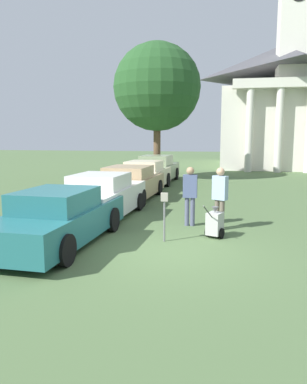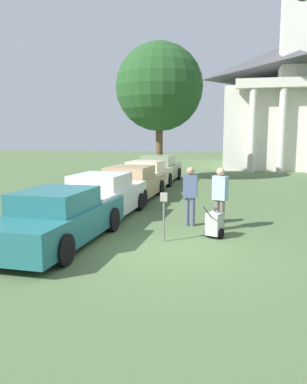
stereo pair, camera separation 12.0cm
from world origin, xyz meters
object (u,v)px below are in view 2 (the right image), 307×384
at_px(person_worker, 190,192).
at_px(parked_car_teal, 59,218).
at_px(parking_meter, 164,208).
at_px(equipment_cart, 214,224).
at_px(person_supervisor, 220,194).
at_px(parked_car_white, 103,197).
at_px(parked_car_sage, 159,170).
at_px(church, 285,102).
at_px(parked_car_tan, 131,184).
at_px(parked_car_cream, 147,176).

bearing_deg(person_worker, parked_car_teal, 40.74).
relative_size(parking_meter, person_worker, 0.71).
bearing_deg(parked_car_teal, person_worker, 43.04).
bearing_deg(equipment_cart, parked_car_teal, -138.73).
bearing_deg(parking_meter, person_supervisor, 48.75).
relative_size(parked_car_white, parked_car_sage, 0.90).
xyz_separation_m(parked_car_white, church, (8.93, 25.25, 5.18)).
xyz_separation_m(parked_car_white, parked_car_tan, (-0.00, 3.67, -0.01)).
relative_size(parked_car_sage, person_worker, 2.88).
height_order(parked_car_sage, equipment_cart, parked_car_sage).
relative_size(parked_car_teal, parked_car_sage, 0.94).
bearing_deg(parked_car_sage, person_supervisor, -68.27).
height_order(person_supervisor, equipment_cart, person_supervisor).
bearing_deg(church, equipment_cart, -100.67).
height_order(equipment_cart, church, church).
relative_size(parked_car_tan, parked_car_cream, 1.09).
relative_size(person_supervisor, equipment_cart, 1.83).
height_order(parked_car_teal, parked_car_tan, parked_car_tan).
distance_m(parked_car_teal, parked_car_cream, 9.97).
bearing_deg(person_supervisor, person_worker, 8.78).
bearing_deg(parking_meter, parked_car_white, 135.61).
xyz_separation_m(parked_car_tan, parking_meter, (2.55, -6.17, 0.22)).
relative_size(parked_car_teal, parked_car_tan, 0.94).
xyz_separation_m(parked_car_tan, parked_car_sage, (-0.00, 6.31, 0.07)).
bearing_deg(person_worker, person_supervisor, 161.19).
bearing_deg(church, parked_car_teal, -107.38).
xyz_separation_m(parked_car_sage, church, (8.93, 15.27, 5.13)).
xyz_separation_m(parked_car_teal, parking_meter, (2.55, 0.77, 0.24)).
xyz_separation_m(parked_car_sage, person_supervisor, (3.93, -10.91, 0.30)).
height_order(parking_meter, person_worker, person_worker).
distance_m(person_worker, church, 26.98).
distance_m(parked_car_cream, church, 21.23).
bearing_deg(parked_car_sage, parked_car_tan, -88.07).
relative_size(parked_car_cream, equipment_cart, 4.77).
xyz_separation_m(parked_car_teal, person_supervisor, (3.93, 2.34, 0.39)).
bearing_deg(parked_car_cream, person_worker, -65.63).
bearing_deg(parked_car_cream, parking_meter, -72.56).
distance_m(parked_car_white, person_supervisor, 4.05).
height_order(parked_car_tan, parking_meter, parked_car_tan).
relative_size(parked_car_white, person_supervisor, 2.56).
bearing_deg(parked_car_white, person_supervisor, -11.40).
relative_size(parked_car_tan, equipment_cart, 5.20).
bearing_deg(person_supervisor, parked_car_tan, -22.32).
xyz_separation_m(parked_car_cream, parking_meter, (2.55, -9.19, 0.19)).
xyz_separation_m(person_worker, church, (5.90, 25.88, 4.84)).
height_order(parked_car_teal, parked_car_sage, parked_car_sage).
relative_size(parked_car_tan, parking_meter, 4.04).
height_order(parking_meter, person_supervisor, person_supervisor).
bearing_deg(person_supervisor, equipment_cart, 110.80).
bearing_deg(parked_car_teal, equipment_cart, 22.34).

